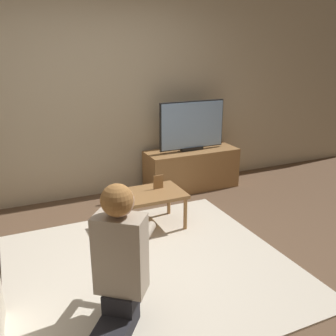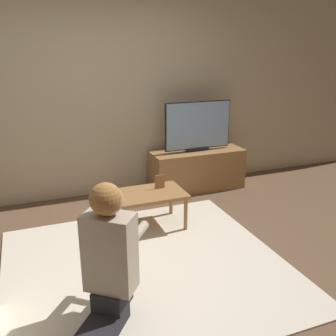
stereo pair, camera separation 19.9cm
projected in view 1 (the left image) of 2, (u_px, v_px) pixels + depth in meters
ground_plane at (151, 268)px, 3.30m from camera, size 10.00×10.00×0.00m
wall_back at (90, 95)px, 4.57m from camera, size 10.00×0.06×2.60m
rug at (151, 267)px, 3.30m from camera, size 2.41×2.27×0.02m
tv_stand at (191, 169)px, 5.09m from camera, size 1.25×0.46×0.54m
tv at (192, 126)px, 4.90m from camera, size 0.92×0.08×0.65m
coffee_table at (149, 197)px, 3.93m from camera, size 0.72×0.50×0.40m
person_kneeling at (120, 256)px, 2.49m from camera, size 0.69×0.78×1.04m
picture_frame at (158, 182)px, 4.01m from camera, size 0.11×0.01×0.15m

